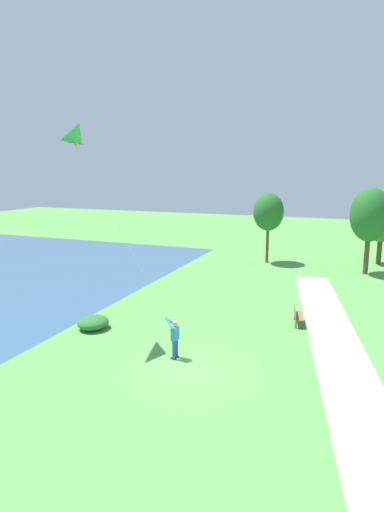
% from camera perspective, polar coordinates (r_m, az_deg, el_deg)
% --- Properties ---
extents(ground_plane, '(120.00, 120.00, 0.00)m').
position_cam_1_polar(ground_plane, '(17.98, 0.01, -15.23)').
color(ground_plane, '#569947').
extents(walkway_path, '(8.45, 31.87, 0.02)m').
position_cam_1_polar(walkway_path, '(18.78, 20.17, -14.74)').
color(walkway_path, '#ADA393').
rests_on(walkway_path, ground).
extents(person_kite_flyer, '(0.62, 0.52, 1.83)m').
position_cam_1_polar(person_kite_flyer, '(18.67, -2.35, -10.66)').
color(person_kite_flyer, '#232328').
rests_on(person_kite_flyer, ground).
extents(flying_kite, '(4.80, 1.75, 8.35)m').
position_cam_1_polar(flying_kite, '(20.12, -14.84, 15.30)').
color(flying_kite, green).
extents(park_bench_near_walkway, '(0.72, 1.56, 0.88)m').
position_cam_1_polar(park_bench_near_walkway, '(23.44, 13.99, -7.70)').
color(park_bench_near_walkway, olive).
rests_on(park_bench_near_walkway, ground).
extents(tree_treeline_right, '(2.96, 3.28, 6.82)m').
position_cam_1_polar(tree_treeline_right, '(35.54, 22.84, 5.11)').
color(tree_treeline_right, brown).
rests_on(tree_treeline_right, ground).
extents(tree_behind_path, '(2.62, 2.97, 6.16)m').
position_cam_1_polar(tree_behind_path, '(37.58, 10.26, 5.84)').
color(tree_behind_path, brown).
rests_on(tree_behind_path, ground).
extents(tree_horizon_far, '(3.00, 3.06, 5.78)m').
position_cam_1_polar(tree_horizon_far, '(39.87, 24.21, 4.40)').
color(tree_horizon_far, brown).
rests_on(tree_horizon_far, ground).
extents(lakeside_shrub, '(1.59, 1.66, 0.67)m').
position_cam_1_polar(lakeside_shrub, '(22.78, -13.18, -8.71)').
color(lakeside_shrub, '#2D7033').
rests_on(lakeside_shrub, ground).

